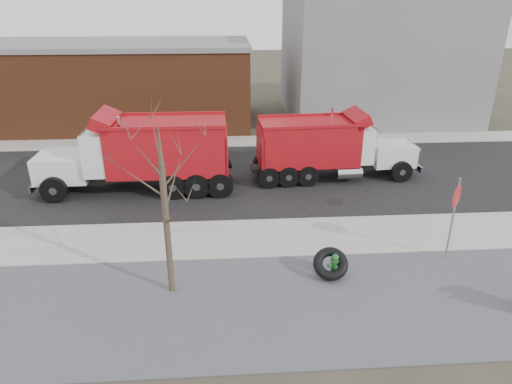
{
  "coord_description": "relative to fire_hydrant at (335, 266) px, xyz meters",
  "views": [
    {
      "loc": [
        -1.48,
        -13.91,
        8.03
      ],
      "look_at": [
        -0.46,
        1.29,
        1.4
      ],
      "focal_mm": 32.0,
      "sensor_mm": 36.0,
      "label": 1
    }
  ],
  "objects": [
    {
      "name": "stop_sign",
      "position": [
        3.9,
        0.76,
        1.59
      ],
      "size": [
        0.57,
        0.57,
        2.87
      ],
      "rotation": [
        0.0,
        0.0,
        0.39
      ],
      "color": "gray",
      "rests_on": "ground"
    },
    {
      "name": "truck_tire",
      "position": [
        -0.14,
        -0.05,
        0.12
      ],
      "size": [
        1.17,
        1.12,
        0.91
      ],
      "color": "black",
      "rests_on": "ground"
    },
    {
      "name": "fire_hydrant",
      "position": [
        0.0,
        0.0,
        0.0
      ],
      "size": [
        0.44,
        0.43,
        0.78
      ],
      "rotation": [
        0.0,
        0.0,
        0.11
      ],
      "color": "#276426",
      "rests_on": "ground"
    },
    {
      "name": "curb",
      "position": [
        -1.73,
        3.72,
        -0.3
      ],
      "size": [
        60.0,
        0.15,
        0.11
      ],
      "primitive_type": "cube",
      "color": "#9E9B93",
      "rests_on": "ground"
    },
    {
      "name": "ground",
      "position": [
        -1.73,
        2.17,
        -0.36
      ],
      "size": [
        120.0,
        120.0,
        0.0
      ],
      "primitive_type": "plane",
      "color": "#383328",
      "rests_on": "ground"
    },
    {
      "name": "road",
      "position": [
        -1.73,
        8.47,
        -0.35
      ],
      "size": [
        60.0,
        9.4,
        0.02
      ],
      "primitive_type": "cube",
      "color": "black",
      "rests_on": "ground"
    },
    {
      "name": "building_grey",
      "position": [
        7.27,
        20.17,
        3.64
      ],
      "size": [
        12.0,
        10.0,
        8.0
      ],
      "color": "gray",
      "rests_on": "ground"
    },
    {
      "name": "dump_truck_red_b",
      "position": [
        -6.8,
        7.23,
        1.45
      ],
      "size": [
        8.38,
        2.46,
        3.55
      ],
      "rotation": [
        0.0,
        0.0,
        3.15
      ],
      "color": "black",
      "rests_on": "ground"
    },
    {
      "name": "gravel_verge",
      "position": [
        -1.73,
        -1.33,
        -0.34
      ],
      "size": [
        60.0,
        5.0,
        0.03
      ],
      "primitive_type": "cube",
      "color": "slate",
      "rests_on": "ground"
    },
    {
      "name": "sidewalk",
      "position": [
        -1.73,
        2.42,
        -0.33
      ],
      "size": [
        60.0,
        2.5,
        0.06
      ],
      "primitive_type": "cube",
      "color": "#9E9B93",
      "rests_on": "ground"
    },
    {
      "name": "far_sidewalk",
      "position": [
        -1.73,
        14.17,
        -0.33
      ],
      "size": [
        60.0,
        2.0,
        0.06
      ],
      "primitive_type": "cube",
      "color": "#9E9B93",
      "rests_on": "ground"
    },
    {
      "name": "building_brick",
      "position": [
        -11.73,
        19.17,
        2.3
      ],
      "size": [
        20.2,
        8.2,
        5.3
      ],
      "color": "brown",
      "rests_on": "ground"
    },
    {
      "name": "dump_truck_red_a",
      "position": [
        1.45,
        8.19,
        1.25
      ],
      "size": [
        7.82,
        2.53,
        3.14
      ],
      "rotation": [
        0.0,
        0.0,
        0.06
      ],
      "color": "black",
      "rests_on": "ground"
    },
    {
      "name": "bare_tree",
      "position": [
        -4.93,
        -0.43,
        2.94
      ],
      "size": [
        3.2,
        3.2,
        5.2
      ],
      "color": "#382D23",
      "rests_on": "ground"
    }
  ]
}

